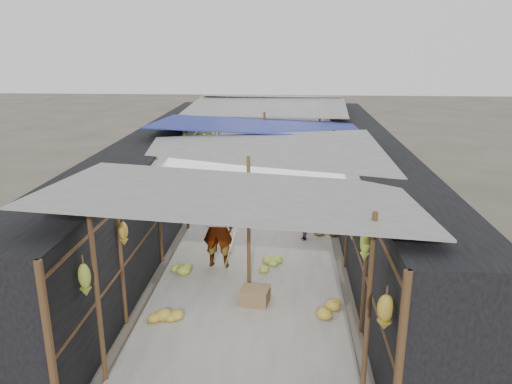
% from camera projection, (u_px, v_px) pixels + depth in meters
% --- Properties ---
extents(aisle_slab, '(3.60, 16.00, 0.02)m').
position_uv_depth(aisle_slab, '(259.00, 223.00, 13.16)').
color(aisle_slab, '#9E998E').
rests_on(aisle_slab, ground).
extents(stall_left, '(1.40, 15.00, 2.30)m').
position_uv_depth(stall_left, '(156.00, 180.00, 13.00)').
color(stall_left, black).
rests_on(stall_left, ground).
extents(stall_right, '(1.40, 15.00, 2.30)m').
position_uv_depth(stall_right, '(365.00, 183.00, 12.67)').
color(stall_right, black).
rests_on(stall_right, ground).
extents(crate_near, '(0.57, 0.49, 0.31)m').
position_uv_depth(crate_near, '(255.00, 296.00, 9.07)').
color(crate_near, '#846143').
rests_on(crate_near, ground).
extents(crate_mid, '(0.56, 0.50, 0.28)m').
position_uv_depth(crate_mid, '(313.00, 223.00, 12.78)').
color(crate_mid, '#846143').
rests_on(crate_mid, ground).
extents(crate_back, '(0.61, 0.56, 0.31)m').
position_uv_depth(crate_back, '(220.00, 217.00, 13.20)').
color(crate_back, '#846143').
rests_on(crate_back, ground).
extents(black_basin, '(0.64, 0.64, 0.19)m').
position_uv_depth(black_basin, '(293.00, 214.00, 13.64)').
color(black_basin, black).
rests_on(black_basin, ground).
extents(vendor_elderly, '(0.70, 0.50, 1.81)m').
position_uv_depth(vendor_elderly, '(218.00, 227.00, 10.39)').
color(vendor_elderly, white).
rests_on(vendor_elderly, ground).
extents(shopper_blue, '(1.01, 0.86, 1.82)m').
position_uv_depth(shopper_blue, '(260.00, 181.00, 13.78)').
color(shopper_blue, '#203CA1').
rests_on(shopper_blue, ground).
extents(vendor_seated, '(0.47, 0.59, 0.80)m').
position_uv_depth(vendor_seated, '(303.00, 225.00, 11.94)').
color(vendor_seated, '#534D48').
rests_on(vendor_seated, ground).
extents(market_canopy, '(5.62, 15.20, 2.77)m').
position_uv_depth(market_canopy, '(261.00, 131.00, 12.80)').
color(market_canopy, brown).
rests_on(market_canopy, ground).
extents(hanging_bananas, '(3.96, 14.35, 0.79)m').
position_uv_depth(hanging_bananas, '(261.00, 160.00, 12.90)').
color(hanging_bananas, olive).
rests_on(hanging_bananas, ground).
extents(floor_bananas, '(3.79, 9.64, 0.31)m').
position_uv_depth(floor_bananas, '(247.00, 227.00, 12.55)').
color(floor_bananas, olive).
rests_on(floor_bananas, ground).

